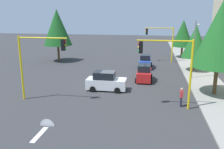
% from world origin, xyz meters
% --- Properties ---
extents(ground_plane, '(120.00, 120.00, 0.00)m').
position_xyz_m(ground_plane, '(0.00, 0.00, 0.00)').
color(ground_plane, '#353538').
extents(sidewalk_kerb, '(80.00, 4.00, 0.15)m').
position_xyz_m(sidewalk_kerb, '(-5.00, 10.50, 0.07)').
color(sidewalk_kerb, gray).
rests_on(sidewalk_kerb, ground).
extents(lane_arrow_near, '(2.40, 1.10, 1.10)m').
position_xyz_m(lane_arrow_near, '(11.51, -3.00, 0.01)').
color(lane_arrow_near, silver).
rests_on(lane_arrow_near, ground).
extents(traffic_signal_near_right, '(0.36, 4.59, 5.95)m').
position_xyz_m(traffic_signal_near_right, '(6.00, -5.74, 4.19)').
color(traffic_signal_near_right, yellow).
rests_on(traffic_signal_near_right, ground).
extents(traffic_signal_far_left, '(0.36, 4.59, 5.61)m').
position_xyz_m(traffic_signal_far_left, '(-14.00, 5.69, 3.98)').
color(traffic_signal_far_left, yellow).
rests_on(traffic_signal_far_left, ground).
extents(traffic_signal_near_left, '(0.36, 4.59, 5.90)m').
position_xyz_m(traffic_signal_near_left, '(6.00, 5.73, 4.16)').
color(traffic_signal_near_left, yellow).
rests_on(traffic_signal_near_left, ground).
extents(street_lamp_curbside, '(2.15, 0.28, 7.00)m').
position_xyz_m(street_lamp_curbside, '(-3.61, 9.20, 4.35)').
color(street_lamp_curbside, slate).
rests_on(street_lamp_curbside, ground).
extents(tree_roadside_near, '(4.98, 4.98, 9.13)m').
position_xyz_m(tree_roadside_near, '(2.00, 10.50, 6.01)').
color(tree_roadside_near, brown).
rests_on(tree_roadside_near, ground).
extents(tree_roadside_mid, '(3.50, 3.50, 6.36)m').
position_xyz_m(tree_roadside_mid, '(-8.00, 10.00, 4.16)').
color(tree_roadside_mid, brown).
rests_on(tree_roadside_mid, ground).
extents(tree_opposite_side, '(4.60, 4.60, 8.43)m').
position_xyz_m(tree_opposite_side, '(-12.00, -11.00, 5.54)').
color(tree_opposite_side, brown).
rests_on(tree_opposite_side, ground).
extents(tree_roadside_far, '(3.67, 3.67, 6.68)m').
position_xyz_m(tree_roadside_far, '(-18.00, 9.50, 4.37)').
color(tree_roadside_far, brown).
rests_on(tree_roadside_far, ground).
extents(car_blue, '(3.79, 1.94, 1.98)m').
position_xyz_m(car_blue, '(-9.23, 3.39, 0.90)').
color(car_blue, blue).
rests_on(car_blue, ground).
extents(car_red, '(3.61, 1.96, 1.98)m').
position_xyz_m(car_red, '(-2.16, 3.46, 0.89)').
color(car_red, red).
rests_on(car_red, ground).
extents(car_white, '(2.12, 4.13, 1.98)m').
position_xyz_m(car_white, '(2.00, -0.36, 0.90)').
color(car_white, white).
rests_on(car_white, ground).
extents(pedestrian_crossing, '(0.40, 0.24, 1.70)m').
position_xyz_m(pedestrian_crossing, '(5.55, 6.94, 0.91)').
color(pedestrian_crossing, '#262638').
rests_on(pedestrian_crossing, ground).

